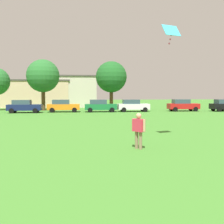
# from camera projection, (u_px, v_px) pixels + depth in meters

# --- Properties ---
(ground_plane) EXTENTS (160.00, 160.00, 0.00)m
(ground_plane) POSITION_uv_depth(u_px,v_px,m) (55.00, 119.00, 27.59)
(ground_plane) COLOR #42842D
(adult_bystander) EXTENTS (0.56, 0.66, 1.66)m
(adult_bystander) POSITION_uv_depth(u_px,v_px,m) (139.00, 128.00, 12.80)
(adult_bystander) COLOR #8C7259
(adult_bystander) RESTS_ON ground
(kite) EXTENTS (1.07, 0.75, 1.05)m
(kite) POSITION_uv_depth(u_px,v_px,m) (171.00, 32.00, 14.80)
(kite) COLOR #3FBFE5
(parked_car_navy_0) EXTENTS (4.30, 2.02, 1.68)m
(parked_car_navy_0) POSITION_uv_depth(u_px,v_px,m) (24.00, 106.00, 36.31)
(parked_car_navy_0) COLOR #141E4C
(parked_car_navy_0) RESTS_ON ground
(parked_car_orange_1) EXTENTS (4.30, 2.02, 1.68)m
(parked_car_orange_1) POSITION_uv_depth(u_px,v_px,m) (63.00, 106.00, 37.76)
(parked_car_orange_1) COLOR orange
(parked_car_orange_1) RESTS_ON ground
(parked_car_green_2) EXTENTS (4.30, 2.02, 1.68)m
(parked_car_green_2) POSITION_uv_depth(u_px,v_px,m) (100.00, 106.00, 37.98)
(parked_car_green_2) COLOR #196B38
(parked_car_green_2) RESTS_ON ground
(parked_car_white_3) EXTENTS (4.30, 2.02, 1.68)m
(parked_car_white_3) POSITION_uv_depth(u_px,v_px,m) (133.00, 105.00, 38.59)
(parked_car_white_3) COLOR white
(parked_car_white_3) RESTS_ON ground
(parked_car_red_4) EXTENTS (4.30, 2.02, 1.68)m
(parked_car_red_4) POSITION_uv_depth(u_px,v_px,m) (183.00, 105.00, 39.74)
(parked_car_red_4) COLOR red
(parked_car_red_4) RESTS_ON ground
(tree_right) EXTENTS (4.80, 4.80, 7.47)m
(tree_right) POSITION_uv_depth(u_px,v_px,m) (43.00, 76.00, 40.96)
(tree_right) COLOR brown
(tree_right) RESTS_ON ground
(tree_far_right) EXTENTS (4.75, 4.75, 7.40)m
(tree_far_right) POSITION_uv_depth(u_px,v_px,m) (111.00, 77.00, 42.78)
(tree_far_right) COLOR brown
(tree_far_right) RESTS_ON ground
(house_left) EXTENTS (10.99, 6.64, 5.70)m
(house_left) POSITION_uv_depth(u_px,v_px,m) (67.00, 91.00, 51.66)
(house_left) COLOR beige
(house_left) RESTS_ON ground
(house_right) EXTENTS (13.98, 6.89, 4.91)m
(house_right) POSITION_uv_depth(u_px,v_px,m) (32.00, 94.00, 51.01)
(house_right) COLOR beige
(house_right) RESTS_ON ground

